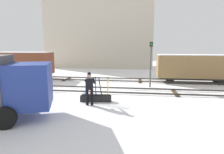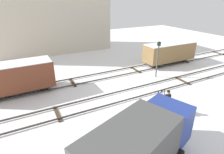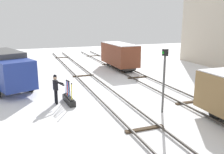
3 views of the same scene
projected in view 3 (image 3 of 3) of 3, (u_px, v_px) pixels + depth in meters
The scene contains 8 objects.
ground_plane at pixel (104, 94), 16.51m from camera, with size 60.00×60.00×0.00m, color white.
track_main_line at pixel (104, 93), 16.48m from camera, with size 44.00×1.94×0.18m.
track_siding_near at pixel (159, 87), 17.99m from camera, with size 44.00×1.94×0.18m.
switch_lever_frame at pixel (69, 99), 14.70m from camera, with size 1.82×0.52×1.45m.
rail_worker at pixel (56, 87), 14.44m from camera, with size 0.58×0.67×1.83m.
delivery_truck at pixel (6, 69), 17.17m from camera, with size 6.45×4.08×2.80m.
signal_post at pixel (164, 74), 12.77m from camera, with size 0.24×0.32×3.53m.
freight_car_mid_siding at pixel (119, 54), 24.87m from camera, with size 5.53×2.22×2.64m.
Camera 3 is at (14.96, -5.06, 4.99)m, focal length 38.31 mm.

